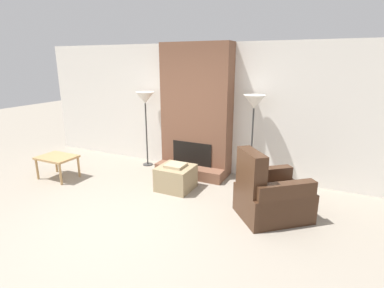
{
  "coord_description": "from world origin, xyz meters",
  "views": [
    {
      "loc": [
        2.49,
        -2.93,
        2.27
      ],
      "look_at": [
        0.0,
        2.27,
        0.65
      ],
      "focal_mm": 28.0,
      "sensor_mm": 36.0,
      "label": 1
    }
  ],
  "objects_px": {
    "floor_lamp_left": "(145,100)",
    "floor_lamp_right": "(254,105)",
    "armchair": "(269,198)",
    "ottoman": "(176,177)",
    "side_table": "(57,159)"
  },
  "relations": [
    {
      "from": "ottoman",
      "to": "side_table",
      "type": "height_order",
      "value": "ottoman"
    },
    {
      "from": "ottoman",
      "to": "armchair",
      "type": "relative_size",
      "value": 0.49
    },
    {
      "from": "ottoman",
      "to": "side_table",
      "type": "xyz_separation_m",
      "value": [
        -2.35,
        -0.55,
        0.17
      ]
    },
    {
      "from": "armchair",
      "to": "side_table",
      "type": "height_order",
      "value": "armchair"
    },
    {
      "from": "floor_lamp_left",
      "to": "floor_lamp_right",
      "type": "xyz_separation_m",
      "value": [
        2.33,
        0.0,
        0.05
      ]
    },
    {
      "from": "ottoman",
      "to": "floor_lamp_right",
      "type": "relative_size",
      "value": 0.36
    },
    {
      "from": "floor_lamp_left",
      "to": "floor_lamp_right",
      "type": "relative_size",
      "value": 0.97
    },
    {
      "from": "floor_lamp_left",
      "to": "floor_lamp_right",
      "type": "distance_m",
      "value": 2.33
    },
    {
      "from": "armchair",
      "to": "floor_lamp_left",
      "type": "relative_size",
      "value": 0.76
    },
    {
      "from": "ottoman",
      "to": "floor_lamp_left",
      "type": "distance_m",
      "value": 1.92
    },
    {
      "from": "floor_lamp_left",
      "to": "ottoman",
      "type": "bearing_deg",
      "value": -36.11
    },
    {
      "from": "ottoman",
      "to": "floor_lamp_left",
      "type": "bearing_deg",
      "value": 143.89
    },
    {
      "from": "side_table",
      "to": "floor_lamp_right",
      "type": "xyz_separation_m",
      "value": [
        3.49,
        1.42,
        1.1
      ]
    },
    {
      "from": "ottoman",
      "to": "floor_lamp_left",
      "type": "relative_size",
      "value": 0.37
    },
    {
      "from": "ottoman",
      "to": "armchair",
      "type": "distance_m",
      "value": 1.75
    }
  ]
}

